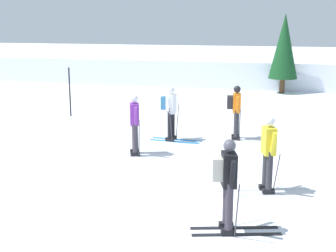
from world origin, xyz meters
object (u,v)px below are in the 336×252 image
skier_black (227,181)px  skier_purple (135,123)px  skier_orange (236,110)px  conifer_far_left (284,46)px  trail_marker_pole (70,92)px  skier_yellow (269,152)px  skier_white (171,111)px

skier_black → skier_purple: (-3.07, 4.31, -0.04)m
skier_purple → skier_orange: bearing=44.0°
conifer_far_left → trail_marker_pole: bearing=-134.8°
skier_yellow → skier_white: 5.01m
skier_black → skier_white: bearing=112.1°
skier_orange → skier_yellow: size_ratio=1.00×
skier_orange → skier_white: same height
skier_yellow → conifer_far_left: bearing=89.3°
skier_yellow → trail_marker_pole: 10.30m
skier_orange → conifer_far_left: bearing=82.4°
trail_marker_pole → conifer_far_left: 11.49m
conifer_far_left → skier_orange: bearing=-97.6°
skier_orange → skier_purple: 3.53m
skier_orange → skier_yellow: (1.17, -4.55, -0.04)m
skier_orange → trail_marker_pole: bearing=162.2°
skier_white → skier_black: bearing=-67.9°
skier_yellow → trail_marker_pole: (-7.83, 6.69, 0.04)m
skier_yellow → trail_marker_pole: size_ratio=0.90×
trail_marker_pole → conifer_far_left: conifer_far_left is taller
skier_black → conifer_far_left: bearing=87.2°
skier_white → conifer_far_left: size_ratio=0.42×
skier_black → conifer_far_left: conifer_far_left is taller
skier_orange → skier_purple: (-2.54, -2.45, -0.04)m
skier_orange → skier_black: same height
skier_white → trail_marker_pole: 5.46m
skier_white → conifer_far_left: 11.46m
skier_white → skier_purple: 1.91m
skier_black → skier_white: (-2.49, 6.13, 0.00)m
skier_yellow → skier_black: same height
skier_white → skier_orange: bearing=18.0°
skier_yellow → skier_black: (-0.64, -2.21, 0.04)m
trail_marker_pole → conifer_far_left: (8.03, 8.10, 1.43)m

